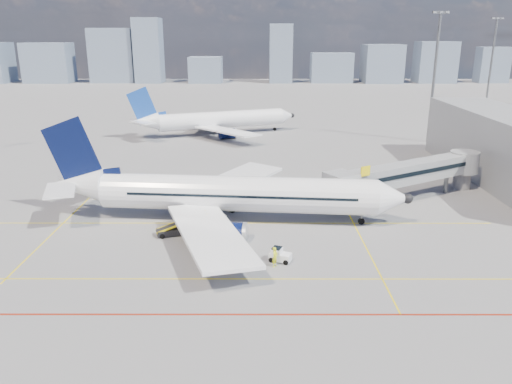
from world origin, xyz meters
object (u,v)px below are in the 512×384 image
at_px(cargo_dolly, 216,241).
at_px(ramp_worker, 275,257).
at_px(belt_loader, 176,230).
at_px(main_aircraft, 222,194).
at_px(second_aircraft, 215,120).
at_px(baggage_tug, 279,255).

relative_size(cargo_dolly, ramp_worker, 1.83).
height_order(belt_loader, ramp_worker, belt_loader).
distance_m(main_aircraft, second_aircraft, 53.34).
relative_size(second_aircraft, cargo_dolly, 10.04).
xyz_separation_m(second_aircraft, ramp_worker, (10.90, -65.66, -2.24)).
bearing_deg(main_aircraft, belt_loader, -130.40).
bearing_deg(ramp_worker, baggage_tug, 6.38).
xyz_separation_m(cargo_dolly, belt_loader, (-4.68, 4.12, -0.39)).
height_order(second_aircraft, ramp_worker, second_aircraft).
height_order(second_aircraft, cargo_dolly, second_aircraft).
distance_m(baggage_tug, ramp_worker, 1.23).
xyz_separation_m(main_aircraft, belt_loader, (-4.79, -4.68, -2.61)).
distance_m(main_aircraft, cargo_dolly, 9.08).
xyz_separation_m(main_aircraft, cargo_dolly, (-0.11, -8.80, -2.22)).
xyz_separation_m(main_aircraft, ramp_worker, (5.78, -12.57, -2.23)).
bearing_deg(second_aircraft, belt_loader, -110.17).
bearing_deg(main_aircraft, ramp_worker, -60.10).
bearing_deg(cargo_dolly, baggage_tug, -40.96).
bearing_deg(main_aircraft, baggage_tug, -56.23).
bearing_deg(baggage_tug, second_aircraft, 121.88).
height_order(main_aircraft, cargo_dolly, main_aircraft).
relative_size(second_aircraft, ramp_worker, 18.42).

